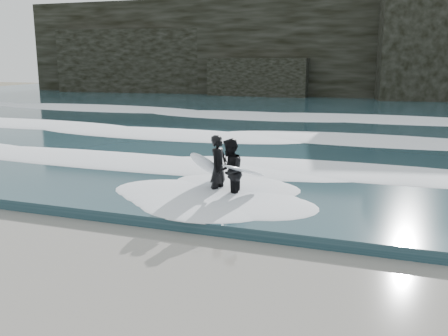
# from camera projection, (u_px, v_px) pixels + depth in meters

# --- Properties ---
(ground) EXTENTS (120.00, 120.00, 0.00)m
(ground) POSITION_uv_depth(u_px,v_px,m) (68.00, 277.00, 9.51)
(ground) COLOR #716649
(ground) RESTS_ON ground
(sea) EXTENTS (90.00, 52.00, 0.30)m
(sea) POSITION_uv_depth(u_px,v_px,m) (318.00, 113.00, 36.13)
(sea) COLOR #1F3B44
(sea) RESTS_ON ground
(headland) EXTENTS (70.00, 9.00, 10.00)m
(headland) POSITION_uv_depth(u_px,v_px,m) (347.00, 48.00, 50.69)
(headland) COLOR black
(headland) RESTS_ON ground
(foam_near) EXTENTS (60.00, 3.20, 0.20)m
(foam_near) POSITION_uv_depth(u_px,v_px,m) (226.00, 164.00, 17.70)
(foam_near) COLOR white
(foam_near) RESTS_ON sea
(foam_mid) EXTENTS (60.00, 4.00, 0.24)m
(foam_mid) POSITION_uv_depth(u_px,v_px,m) (274.00, 135.00, 24.12)
(foam_mid) COLOR white
(foam_mid) RESTS_ON sea
(foam_far) EXTENTS (60.00, 4.80, 0.30)m
(foam_far) POSITION_uv_depth(u_px,v_px,m) (308.00, 115.00, 32.39)
(foam_far) COLOR white
(foam_far) RESTS_ON sea
(surfer_left) EXTENTS (1.01, 2.08, 1.91)m
(surfer_left) POSITION_uv_depth(u_px,v_px,m) (216.00, 167.00, 14.61)
(surfer_left) COLOR black
(surfer_left) RESTS_ON ground
(surfer_right) EXTENTS (1.41, 1.98, 1.90)m
(surfer_right) POSITION_uv_depth(u_px,v_px,m) (231.00, 172.00, 14.03)
(surfer_right) COLOR black
(surfer_right) RESTS_ON ground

